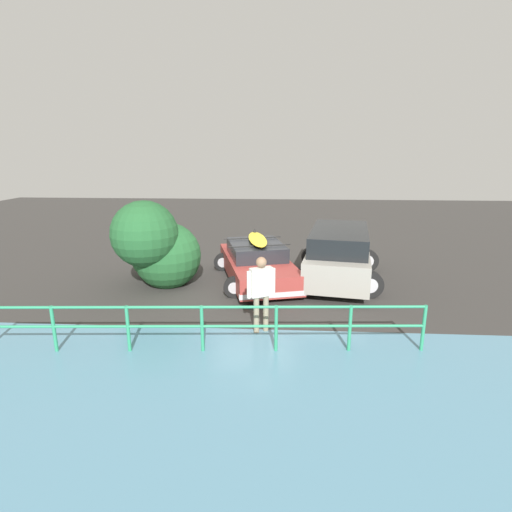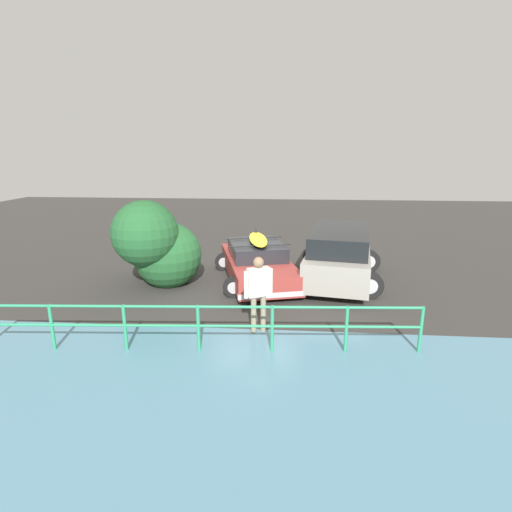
{
  "view_description": "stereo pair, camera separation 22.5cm",
  "coord_description": "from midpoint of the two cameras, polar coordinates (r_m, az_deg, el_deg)",
  "views": [
    {
      "loc": [
        -0.76,
        11.67,
        3.89
      ],
      "look_at": [
        -0.08,
        0.5,
        0.95
      ],
      "focal_mm": 28.0,
      "sensor_mm": 36.0,
      "label": 1
    },
    {
      "loc": [
        -0.99,
        11.66,
        3.89
      ],
      "look_at": [
        -0.08,
        0.5,
        0.95
      ],
      "focal_mm": 28.0,
      "sensor_mm": 36.0,
      "label": 2
    }
  ],
  "objects": [
    {
      "name": "sedan_car",
      "position": [
        12.29,
        -0.39,
        -0.98
      ],
      "size": [
        3.02,
        4.56,
        1.45
      ],
      "color": "#9E3833",
      "rests_on": "ground"
    },
    {
      "name": "bush_near_left",
      "position": [
        12.25,
        -13.91,
        0.94
      ],
      "size": [
        2.38,
        3.05,
        2.7
      ],
      "color": "brown",
      "rests_on": "ground"
    },
    {
      "name": "suv_car",
      "position": [
        12.4,
        11.2,
        0.25
      ],
      "size": [
        2.97,
        4.58,
        1.64
      ],
      "color": "#9E998E",
      "rests_on": "ground"
    },
    {
      "name": "person_bystander",
      "position": [
        8.67,
        0.01,
        -4.53
      ],
      "size": [
        0.61,
        0.4,
        1.72
      ],
      "color": "gray",
      "rests_on": "ground"
    },
    {
      "name": "ground_plane",
      "position": [
        12.33,
        -0.77,
        -3.72
      ],
      "size": [
        44.0,
        44.0,
        0.02
      ],
      "primitive_type": "cube",
      "color": "#383533",
      "rests_on": "ground"
    },
    {
      "name": "railing_fence",
      "position": [
        8.07,
        -8.54,
        -9.2
      ],
      "size": [
        8.87,
        0.65,
        0.97
      ],
      "color": "#2D9366",
      "rests_on": "ground"
    }
  ]
}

